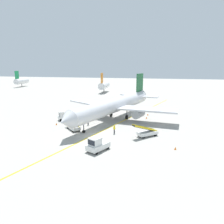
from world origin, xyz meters
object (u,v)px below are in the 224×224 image
object	(u,v)px
ground_crew_marshaller	(88,121)
safety_cone_nose_left	(148,114)
baggage_tug_near_wing	(63,117)
safety_cone_nose_right	(56,124)
safety_cone_tail_area	(175,148)
belt_loader_forward_hold	(73,126)
ground_crew_wing_walker	(114,129)
safety_cone_wingtip_right	(147,118)
airliner	(116,105)
belt_loader_aft_hold	(147,132)
pushback_tug	(97,145)
safety_cone_wingtip_left	(89,141)

from	to	relation	value
ground_crew_marshaller	safety_cone_nose_left	size ratio (longest dim) A/B	3.86
baggage_tug_near_wing	safety_cone_nose_left	size ratio (longest dim) A/B	6.13
baggage_tug_near_wing	safety_cone_nose_right	distance (m)	3.83
safety_cone_tail_area	belt_loader_forward_hold	bearing A→B (deg)	161.60
belt_loader_forward_hold	ground_crew_wing_walker	size ratio (longest dim) A/B	2.64
baggage_tug_near_wing	safety_cone_wingtip_right	xyz separation A→B (m)	(18.88, 5.65, -0.71)
belt_loader_forward_hold	safety_cone_tail_area	bearing A→B (deg)	-18.40
airliner	ground_crew_wing_walker	size ratio (longest dim) A/B	20.13
ground_crew_wing_walker	safety_cone_tail_area	xyz separation A→B (m)	(10.62, -5.57, -0.69)
baggage_tug_near_wing	safety_cone_nose_left	world-z (taller)	baggage_tug_near_wing
belt_loader_aft_hold	safety_cone_nose_right	size ratio (longest dim) A/B	10.55
baggage_tug_near_wing	ground_crew_marshaller	world-z (taller)	baggage_tug_near_wing
belt_loader_aft_hold	safety_cone_tail_area	size ratio (longest dim) A/B	10.55
ground_crew_wing_walker	safety_cone_nose_left	xyz separation A→B (m)	(5.64, 15.79, -0.69)
airliner	belt_loader_forward_hold	bearing A→B (deg)	-124.79
pushback_tug	safety_cone_tail_area	distance (m)	12.00
safety_cone_tail_area	safety_cone_wingtip_right	bearing A→B (deg)	105.87
baggage_tug_near_wing	belt_loader_aft_hold	xyz separation A→B (m)	(19.48, -7.15, -0.15)
safety_cone_wingtip_right	safety_cone_wingtip_left	bearing A→B (deg)	-116.40
safety_cone_wingtip_right	safety_cone_tail_area	world-z (taller)	same
airliner	ground_crew_marshaller	distance (m)	8.24
belt_loader_forward_hold	ground_crew_marshaller	bearing A→B (deg)	61.58
safety_cone_tail_area	ground_crew_wing_walker	bearing A→B (deg)	152.31
safety_cone_wingtip_right	belt_loader_aft_hold	bearing A→B (deg)	-87.30
airliner	safety_cone_nose_left	xyz separation A→B (m)	(7.32, 5.25, -3.20)
belt_loader_aft_hold	ground_crew_wing_walker	xyz separation A→B (m)	(-6.07, 0.26, 0.13)
belt_loader_aft_hold	safety_cone_tail_area	xyz separation A→B (m)	(4.55, -5.31, -0.56)
safety_cone_wingtip_left	safety_cone_tail_area	bearing A→B (deg)	-1.87
pushback_tug	belt_loader_aft_hold	xyz separation A→B (m)	(7.09, 8.11, -0.22)
belt_loader_forward_hold	safety_cone_tail_area	world-z (taller)	belt_loader_forward_hold
baggage_tug_near_wing	safety_cone_nose_left	xyz separation A→B (m)	(19.05, 8.91, -0.71)
pushback_tug	safety_cone_wingtip_left	size ratio (longest dim) A/B	9.25
pushback_tug	belt_loader_forward_hold	xyz separation A→B (m)	(-7.45, 9.14, -0.22)
belt_loader_forward_hold	safety_cone_tail_area	distance (m)	20.13
baggage_tug_near_wing	safety_cone_nose_right	xyz separation A→B (m)	(0.17, -3.76, -0.71)
ground_crew_wing_walker	safety_cone_nose_right	size ratio (longest dim) A/B	3.86
baggage_tug_near_wing	belt_loader_aft_hold	distance (m)	20.75
pushback_tug	safety_cone_wingtip_right	world-z (taller)	pushback_tug
airliner	safety_cone_nose_left	size ratio (longest dim) A/B	77.78
baggage_tug_near_wing	safety_cone_tail_area	bearing A→B (deg)	-27.41
pushback_tug	safety_cone_wingtip_right	size ratio (longest dim) A/B	9.25
belt_loader_aft_hold	safety_cone_wingtip_right	xyz separation A→B (m)	(-0.60, 12.80, -0.56)
safety_cone_nose_left	safety_cone_wingtip_right	distance (m)	3.25
safety_cone_nose_right	safety_cone_wingtip_right	bearing A→B (deg)	26.70
baggage_tug_near_wing	safety_cone_wingtip_right	size ratio (longest dim) A/B	6.13
baggage_tug_near_wing	safety_cone_tail_area	xyz separation A→B (m)	(24.03, -12.46, -0.71)
baggage_tug_near_wing	safety_cone_wingtip_left	bearing A→B (deg)	-49.88
safety_cone_wingtip_right	ground_crew_marshaller	bearing A→B (deg)	-145.73
ground_crew_marshaller	safety_cone_wingtip_left	size ratio (longest dim) A/B	3.86
airliner	ground_crew_marshaller	bearing A→B (deg)	-128.09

